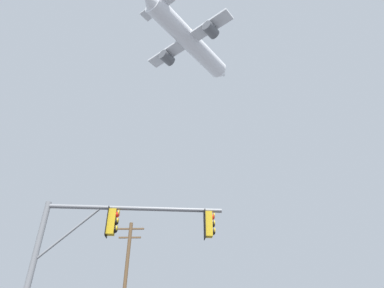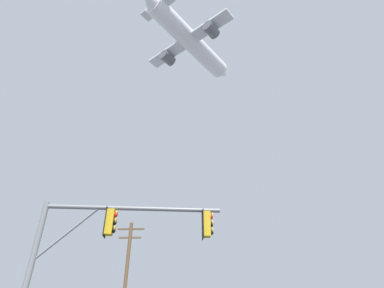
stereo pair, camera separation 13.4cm
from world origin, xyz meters
TOP-DOWN VIEW (x-y plane):
  - signal_pole_near at (-3.75, 7.58)m, footprint 6.38×0.96m
  - utility_pole at (-6.30, 21.86)m, footprint 2.20×0.28m
  - airplane at (-2.24, 37.63)m, footprint 17.69×21.91m

SIDE VIEW (x-z plane):
  - signal_pole_near at x=-3.75m, z-range 1.50..7.26m
  - utility_pole at x=-6.30m, z-range 0.30..9.71m
  - airplane at x=-2.24m, z-range 46.65..53.48m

